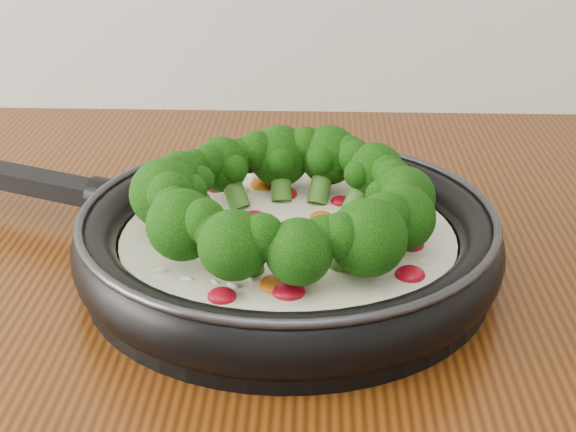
{
  "coord_description": "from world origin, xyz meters",
  "views": [
    {
      "loc": [
        0.07,
        0.51,
        1.22
      ],
      "look_at": [
        0.05,
        1.08,
        0.95
      ],
      "focal_mm": 51.29,
      "sensor_mm": 36.0,
      "label": 1
    }
  ],
  "objects": [
    {
      "name": "skillet",
      "position": [
        0.05,
        1.08,
        0.94
      ],
      "size": [
        0.54,
        0.43,
        0.1
      ],
      "color": "black",
      "rests_on": "counter"
    }
  ]
}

